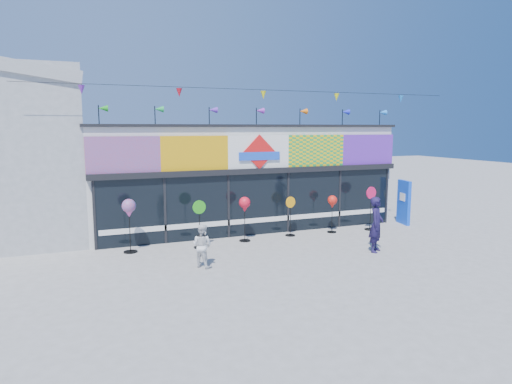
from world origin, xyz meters
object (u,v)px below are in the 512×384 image
blue_sign (404,202)px  spinner_5 (371,207)px  spinner_3 (290,215)px  spinner_0 (129,210)px  spinner_1 (199,223)px  spinner_4 (332,203)px  spinner_2 (245,206)px  adult_man (376,225)px  child (202,246)px

blue_sign → spinner_5: size_ratio=1.07×
blue_sign → spinner_3: blue_sign is taller
spinner_0 → spinner_3: (5.78, 0.12, -0.62)m
blue_sign → spinner_0: blue_sign is taller
blue_sign → spinner_0: size_ratio=1.05×
spinner_1 → spinner_4: size_ratio=1.12×
spinner_4 → spinner_1: bearing=-176.8°
spinner_4 → spinner_5: spinner_5 is taller
spinner_0 → spinner_2: spinner_0 is taller
blue_sign → spinner_3: bearing=-167.0°
spinner_1 → spinner_0: bearing=172.6°
adult_man → spinner_1: bearing=112.3°
spinner_4 → child: spinner_4 is taller
spinner_1 → child: bearing=-103.2°
blue_sign → spinner_1: bearing=-165.0°
spinner_1 → spinner_3: spinner_1 is taller
spinner_3 → spinner_5: size_ratio=0.86×
spinner_5 → child: (-7.40, -2.21, -0.27)m
spinner_2 → spinner_5: bearing=-1.8°
spinner_4 → spinner_5: size_ratio=0.84×
spinner_0 → spinner_4: bearing=0.0°
spinner_5 → spinner_4: bearing=173.8°
spinner_1 → adult_man: bearing=-26.8°
spinner_5 → child: size_ratio=1.35×
spinner_1 → spinner_4: 5.30m
spinner_3 → spinner_0: bearing=-178.9°
spinner_2 → spinner_3: bearing=3.7°
child → spinner_4: bearing=-109.5°
spinner_0 → spinner_2: (3.93, -0.01, -0.13)m
spinner_5 → spinner_0: bearing=178.9°
spinner_4 → spinner_3: bearing=176.4°
spinner_0 → spinner_5: (9.13, -0.17, -0.49)m
spinner_1 → adult_man: size_ratio=0.90×
spinner_5 → child: spinner_5 is taller
spinner_2 → adult_man: size_ratio=0.89×
spinner_0 → spinner_1: (2.22, -0.29, -0.55)m
spinner_1 → child: (-0.49, -2.09, -0.22)m
spinner_3 → adult_man: (1.58, -3.01, 0.12)m
adult_man → child: size_ratio=1.42×
blue_sign → child: blue_sign is taller
spinner_3 → adult_man: size_ratio=0.82×
spinner_4 → child: (-5.77, -2.38, -0.52)m
spinner_1 → spinner_4: bearing=3.2°
spinner_1 → spinner_5: spinner_5 is taller
spinner_1 → spinner_4: spinner_1 is taller
blue_sign → spinner_5: 2.00m
blue_sign → spinner_0: 11.10m
spinner_4 → adult_man: 2.91m
adult_man → spinner_3: bearing=76.9°
spinner_4 → spinner_5: bearing=-6.2°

